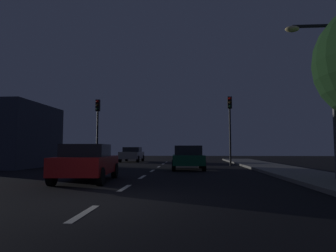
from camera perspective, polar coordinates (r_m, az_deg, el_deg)
The scene contains 16 objects.
ground_plane at distance 14.23m, azimuth -4.60°, elevation -9.58°, with size 80.00×80.00×0.00m, color black.
sidewalk_curb_right at distance 15.09m, azimuth 25.22°, elevation -8.60°, with size 3.00×40.00×0.15m, color gray.
lane_stripe_nearest at distance 6.31m, azimuth -16.02°, elevation -15.94°, with size 0.16×1.60×0.01m, color silver.
lane_stripe_second at distance 9.93m, azimuth -8.41°, elevation -11.78°, with size 0.16×1.60×0.01m, color silver.
lane_stripe_third at distance 13.64m, azimuth -4.98°, elevation -9.79°, with size 0.16×1.60×0.01m, color silver.
lane_stripe_fourth at distance 17.39m, azimuth -3.04°, elevation -8.64°, with size 0.16×1.60×0.01m, color silver.
lane_stripe_fifth at distance 21.16m, azimuth -1.80°, elevation -7.89°, with size 0.16×1.60×0.01m, color silver.
lane_stripe_sixth at distance 24.94m, azimuth -0.94°, elevation -7.37°, with size 0.16×1.60×0.01m, color silver.
lane_stripe_seventh at distance 28.73m, azimuth -0.30°, elevation -6.98°, with size 0.16×1.60×0.01m, color silver.
traffic_signal_left at distance 23.38m, azimuth -13.49°, elevation 1.28°, with size 0.32×0.38×5.09m.
traffic_signal_right at distance 22.56m, azimuth 11.90°, elevation 1.64°, with size 0.32×0.38×5.20m.
car_stopped_ahead at distance 18.33m, azimuth 3.87°, elevation -6.10°, with size 2.07×3.89×1.47m.
car_adjacent_lane at distance 12.10m, azimuth -15.40°, elevation -6.79°, with size 2.15×4.07×1.46m.
car_oncoming_far at distance 29.46m, azimuth -6.97°, elevation -5.44°, with size 1.95×3.99×1.44m.
street_lamp_right at distance 13.20m, azimuth 28.19°, elevation 7.29°, with size 1.89×0.36×6.28m.
storefront_left at distance 23.71m, azimuth -28.95°, elevation -1.66°, with size 5.52×6.44×4.40m, color #333847.
Camera 1 is at (2.07, -7.02, 1.28)m, focal length 31.47 mm.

